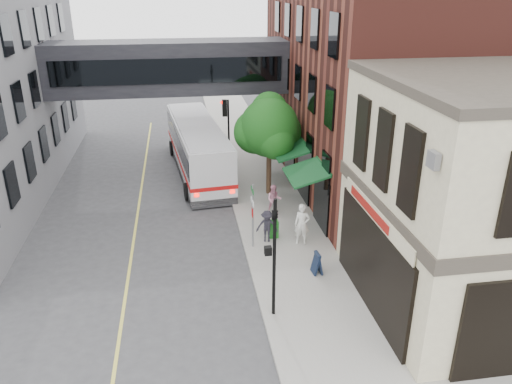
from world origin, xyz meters
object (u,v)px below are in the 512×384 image
object	(u,v)px
bus	(198,146)
pedestrian_a	(302,224)
pedestrian_c	(267,226)
sandwich_board	(317,263)
pedestrian_b	(274,200)
newspaper_box	(274,229)

from	to	relation	value
bus	pedestrian_a	bearing A→B (deg)	-68.12
bus	pedestrian_c	xyz separation A→B (m)	(2.65, -9.96, -0.83)
pedestrian_c	sandwich_board	distance (m)	3.39
pedestrian_b	pedestrian_a	bearing A→B (deg)	-68.07
newspaper_box	pedestrian_b	bearing A→B (deg)	79.08
newspaper_box	sandwich_board	size ratio (longest dim) A/B	0.89
bus	newspaper_box	size ratio (longest dim) A/B	14.23
pedestrian_a	sandwich_board	xyz separation A→B (m)	(0.02, -2.57, -0.49)
bus	pedestrian_c	bearing A→B (deg)	-75.10
pedestrian_c	sandwich_board	size ratio (longest dim) A/B	1.64
newspaper_box	pedestrian_c	bearing A→B (deg)	-137.50
bus	newspaper_box	world-z (taller)	bus
pedestrian_c	newspaper_box	size ratio (longest dim) A/B	1.84
pedestrian_c	newspaper_box	distance (m)	0.62
pedestrian_a	pedestrian_b	world-z (taller)	pedestrian_a
bus	pedestrian_b	bearing A→B (deg)	-63.62
pedestrian_a	sandwich_board	distance (m)	2.62
pedestrian_a	pedestrian_b	size ratio (longest dim) A/B	1.23
pedestrian_b	newspaper_box	bearing A→B (deg)	-90.28
newspaper_box	sandwich_board	xyz separation A→B (m)	(1.16, -3.35, 0.05)
pedestrian_b	pedestrian_c	size ratio (longest dim) A/B	1.02
pedestrian_a	newspaper_box	bearing A→B (deg)	159.24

